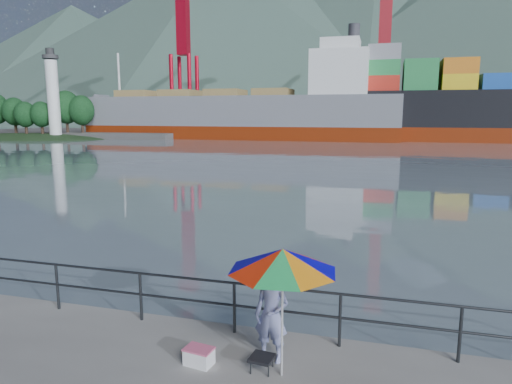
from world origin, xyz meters
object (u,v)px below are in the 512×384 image
at_px(beach_umbrella, 283,260).
at_px(bulk_carrier, 248,114).
at_px(cooler_bag, 199,357).
at_px(fisherman, 271,315).

xyz_separation_m(beach_umbrella, bulk_carrier, (-21.26, 69.87, 2.14)).
bearing_deg(beach_umbrella, bulk_carrier, 106.93).
bearing_deg(cooler_bag, beach_umbrella, 11.13).
relative_size(fisherman, beach_umbrella, 0.75).
height_order(beach_umbrella, cooler_bag, beach_umbrella).
height_order(beach_umbrella, bulk_carrier, bulk_carrier).
bearing_deg(fisherman, bulk_carrier, 111.80).
distance_m(beach_umbrella, cooler_bag, 2.29).
distance_m(fisherman, bulk_carrier, 72.62).
xyz_separation_m(beach_umbrella, cooler_bag, (-1.41, -0.06, -1.81)).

